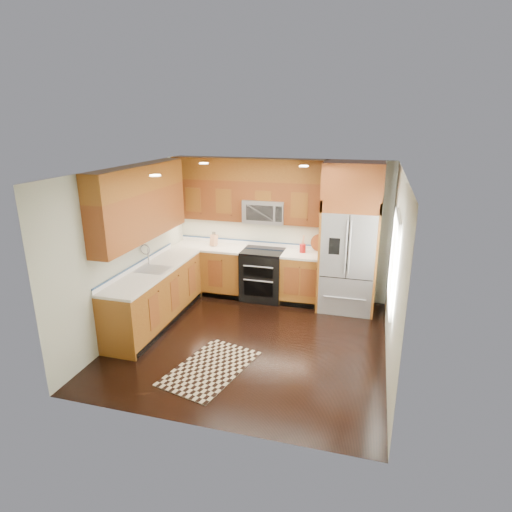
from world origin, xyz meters
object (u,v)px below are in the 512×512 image
(rug, at_px, (210,368))
(range, at_px, (263,275))
(refrigerator, at_px, (350,238))
(utensil_crock, at_px, (303,247))
(knife_block, at_px, (214,240))

(rug, bearing_deg, range, 102.15)
(refrigerator, relative_size, utensil_crock, 8.11)
(knife_block, xyz_separation_m, utensil_crock, (1.71, 0.02, -0.00))
(rug, relative_size, utensil_crock, 4.34)
(knife_block, distance_m, utensil_crock, 1.71)
(range, xyz_separation_m, rug, (-0.07, -2.55, -0.46))
(refrigerator, xyz_separation_m, knife_block, (-2.54, 0.12, -0.25))
(range, bearing_deg, utensil_crock, 7.90)
(refrigerator, height_order, rug, refrigerator)
(knife_block, bearing_deg, refrigerator, -2.75)
(knife_block, bearing_deg, rug, -70.74)
(utensil_crock, bearing_deg, range, -172.10)
(refrigerator, xyz_separation_m, rug, (-1.62, -2.51, -1.30))
(knife_block, bearing_deg, range, -4.84)
(utensil_crock, bearing_deg, knife_block, -179.47)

